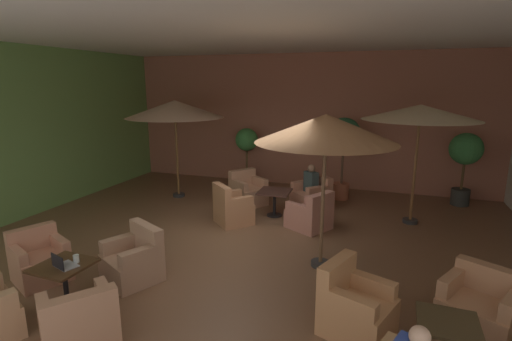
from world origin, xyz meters
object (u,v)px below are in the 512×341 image
(cafe_table_mid_center, at_px, (275,196))
(patio_umbrella_tall_red, at_px, (175,109))
(cafe_table_front_left, at_px, (64,272))
(potted_tree_mid_left, at_px, (344,140))
(armchair_front_left_south, at_px, (134,260))
(armchair_mid_center_south, at_px, (312,196))
(armchair_mid_center_west, at_px, (248,192))
(potted_tree_left_corner, at_px, (247,145))
(armchair_mid_center_north, at_px, (232,209))
(patron_by_window, at_px, (311,180))
(armchair_mid_center_east, at_px, (310,215))
(cafe_table_front_right, at_px, (447,336))
(patio_umbrella_near_wall, at_px, (326,129))
(iced_drink_cup, at_px, (76,259))
(open_laptop, at_px, (62,264))
(potted_tree_mid_right, at_px, (465,156))
(armchair_front_right_south, at_px, (355,308))
(armchair_front_left_east, at_px, (79,322))
(armchair_front_right_east, at_px, (480,309))
(patio_umbrella_center_beige, at_px, (420,113))
(armchair_front_left_west, at_px, (40,261))

(cafe_table_mid_center, relative_size, patio_umbrella_tall_red, 0.29)
(cafe_table_front_left, distance_m, potted_tree_mid_left, 7.13)
(cafe_table_front_left, bearing_deg, armchair_front_left_south, 63.29)
(armchair_mid_center_south, relative_size, armchair_mid_center_west, 1.03)
(armchair_mid_center_south, xyz_separation_m, potted_tree_left_corner, (-2.29, 1.56, 0.93))
(armchair_mid_center_north, height_order, patron_by_window, patron_by_window)
(cafe_table_front_left, relative_size, armchair_mid_center_east, 0.69)
(cafe_table_front_right, xyz_separation_m, armchair_mid_center_east, (-2.16, 3.64, -0.13))
(patio_umbrella_near_wall, distance_m, iced_drink_cup, 4.11)
(open_laptop, bearing_deg, potted_tree_left_corner, 89.17)
(cafe_table_front_right, distance_m, patio_umbrella_tall_red, 7.97)
(armchair_mid_center_north, height_order, armchair_mid_center_south, armchair_mid_center_north)
(cafe_table_front_left, relative_size, cafe_table_front_right, 1.14)
(patio_umbrella_tall_red, bearing_deg, potted_tree_mid_right, 13.09)
(armchair_mid_center_east, bearing_deg, patron_by_window, 100.83)
(armchair_front_left_south, height_order, armchair_mid_center_west, armchair_mid_center_west)
(patio_umbrella_near_wall, relative_size, potted_tree_left_corner, 1.48)
(cafe_table_mid_center, bearing_deg, armchair_mid_center_west, 145.21)
(armchair_front_left_south, distance_m, armchair_front_right_south, 3.41)
(armchair_front_left_east, distance_m, armchair_front_right_east, 4.87)
(patio_umbrella_near_wall, xyz_separation_m, iced_drink_cup, (-3.05, -2.19, -1.67))
(patio_umbrella_center_beige, bearing_deg, patio_umbrella_tall_red, 178.85)
(potted_tree_mid_left, distance_m, iced_drink_cup, 6.95)
(armchair_front_left_east, distance_m, armchair_mid_center_south, 6.12)
(armchair_front_left_south, relative_size, patio_umbrella_center_beige, 0.40)
(potted_tree_mid_left, relative_size, patron_by_window, 3.17)
(armchair_front_left_west, height_order, potted_tree_mid_left, potted_tree_mid_left)
(cafe_table_front_right, xyz_separation_m, potted_tree_mid_left, (-1.79, 6.06, 1.15))
(armchair_mid_center_south, height_order, patio_umbrella_near_wall, patio_umbrella_near_wall)
(cafe_table_front_right, distance_m, armchair_mid_center_south, 5.53)
(armchair_front_right_east, relative_size, patio_umbrella_near_wall, 0.42)
(armchair_front_left_west, xyz_separation_m, armchair_front_right_east, (6.26, 0.79, 0.00))
(armchair_mid_center_north, bearing_deg, armchair_mid_center_east, 8.44)
(armchair_mid_center_west, relative_size, potted_tree_mid_left, 0.48)
(patio_umbrella_center_beige, xyz_separation_m, potted_tree_mid_right, (1.26, 1.79, -1.15))
(cafe_table_mid_center, relative_size, open_laptop, 2.07)
(armchair_front_left_west, bearing_deg, armchair_front_right_south, 3.08)
(cafe_table_mid_center, xyz_separation_m, potted_tree_left_corner, (-1.56, 2.37, 0.77))
(armchair_front_right_south, height_order, armchair_mid_center_east, armchair_front_right_south)
(armchair_mid_center_south, relative_size, potted_tree_mid_left, 0.49)
(potted_tree_mid_left, bearing_deg, potted_tree_mid_right, 8.64)
(armchair_mid_center_south, bearing_deg, armchair_front_left_west, -124.76)
(open_laptop, bearing_deg, potted_tree_mid_left, 65.14)
(armchair_front_right_east, height_order, cafe_table_mid_center, armchair_front_right_east)
(armchair_front_left_west, xyz_separation_m, armchair_mid_center_west, (1.76, 4.68, 0.02))
(open_laptop, bearing_deg, patio_umbrella_near_wall, 37.32)
(cafe_table_mid_center, distance_m, armchair_mid_center_west, 1.09)
(armchair_mid_center_west, xyz_separation_m, potted_tree_left_corner, (-0.67, 1.75, 0.92))
(armchair_mid_center_south, bearing_deg, patron_by_window, -132.01)
(armchair_front_left_south, bearing_deg, armchair_front_right_east, 3.37)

